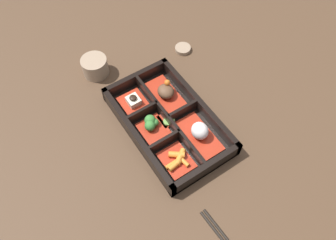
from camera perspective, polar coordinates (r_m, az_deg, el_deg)
name	(u,v)px	position (r m, az deg, el deg)	size (l,w,h in m)	color
ground_plane	(168,125)	(0.86, 0.00, -0.90)	(3.00, 3.00, 0.00)	#4C3523
bento_base	(168,124)	(0.86, 0.00, -0.72)	(0.34, 0.20, 0.01)	black
bento_rim	(168,121)	(0.84, -0.09, -0.12)	(0.34, 0.20, 0.05)	black
bowl_stew	(166,93)	(0.89, -0.37, 4.78)	(0.13, 0.06, 0.05)	#B22D19
bowl_rice	(200,133)	(0.82, 5.51, -2.18)	(0.13, 0.06, 0.05)	#B22D19
bowl_tofu	(134,102)	(0.88, -6.00, 3.18)	(0.08, 0.07, 0.03)	#B22D19
bowl_greens	(152,125)	(0.83, -2.84, -0.89)	(0.08, 0.07, 0.03)	#B22D19
bowl_carrots	(177,160)	(0.79, 1.58, -6.92)	(0.08, 0.07, 0.02)	#B22D19
bowl_pickles	(167,120)	(0.85, -0.09, -0.03)	(0.04, 0.03, 0.01)	#B22D19
tea_cup	(95,66)	(0.97, -12.61, 9.13)	(0.07, 0.07, 0.05)	gray
sauce_dish	(183,49)	(1.02, 2.60, 12.30)	(0.05, 0.05, 0.01)	gray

